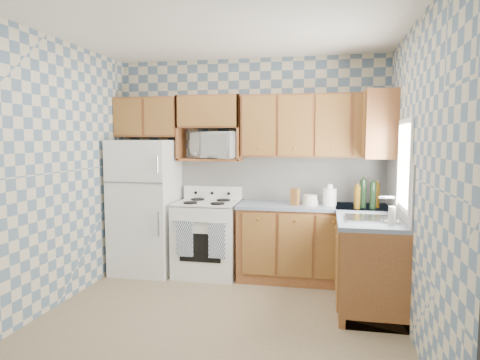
# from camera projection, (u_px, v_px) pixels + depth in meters

# --- Properties ---
(floor) EXTENTS (3.40, 3.40, 0.00)m
(floor) POSITION_uv_depth(u_px,v_px,m) (219.00, 319.00, 4.03)
(floor) COLOR #78654D
(floor) RESTS_ON ground
(back_wall) EXTENTS (3.40, 0.02, 2.70)m
(back_wall) POSITION_uv_depth(u_px,v_px,m) (249.00, 166.00, 5.47)
(back_wall) COLOR slate
(back_wall) RESTS_ON ground
(right_wall) EXTENTS (0.02, 3.20, 2.70)m
(right_wall) POSITION_uv_depth(u_px,v_px,m) (415.00, 180.00, 3.57)
(right_wall) COLOR slate
(right_wall) RESTS_ON ground
(backsplash_back) EXTENTS (2.60, 0.02, 0.56)m
(backsplash_back) POSITION_uv_depth(u_px,v_px,m) (280.00, 178.00, 5.39)
(backsplash_back) COLOR white
(backsplash_back) RESTS_ON back_wall
(backsplash_right) EXTENTS (0.02, 1.60, 0.56)m
(backsplash_right) POSITION_uv_depth(u_px,v_px,m) (398.00, 187.00, 4.37)
(backsplash_right) COLOR white
(backsplash_right) RESTS_ON right_wall
(refrigerator) EXTENTS (0.75, 0.70, 1.68)m
(refrigerator) POSITION_uv_depth(u_px,v_px,m) (146.00, 206.00, 5.43)
(refrigerator) COLOR white
(refrigerator) RESTS_ON floor
(stove_body) EXTENTS (0.76, 0.65, 0.90)m
(stove_body) POSITION_uv_depth(u_px,v_px,m) (207.00, 239.00, 5.33)
(stove_body) COLOR white
(stove_body) RESTS_ON floor
(cooktop) EXTENTS (0.76, 0.65, 0.02)m
(cooktop) POSITION_uv_depth(u_px,v_px,m) (207.00, 203.00, 5.29)
(cooktop) COLOR silver
(cooktop) RESTS_ON stove_body
(backguard) EXTENTS (0.76, 0.08, 0.17)m
(backguard) POSITION_uv_depth(u_px,v_px,m) (213.00, 193.00, 5.54)
(backguard) COLOR white
(backguard) RESTS_ON cooktop
(dish_towel_left) EXTENTS (0.20, 0.02, 0.42)m
(dish_towel_left) POSITION_uv_depth(u_px,v_px,m) (185.00, 239.00, 5.02)
(dish_towel_left) COLOR navy
(dish_towel_left) RESTS_ON stove_body
(dish_towel_right) EXTENTS (0.20, 0.02, 0.42)m
(dish_towel_right) POSITION_uv_depth(u_px,v_px,m) (217.00, 241.00, 4.94)
(dish_towel_right) COLOR navy
(dish_towel_right) RESTS_ON stove_body
(base_cabinets_back) EXTENTS (1.75, 0.60, 0.88)m
(base_cabinets_back) POSITION_uv_depth(u_px,v_px,m) (313.00, 244.00, 5.10)
(base_cabinets_back) COLOR brown
(base_cabinets_back) RESTS_ON floor
(base_cabinets_right) EXTENTS (0.60, 1.60, 0.88)m
(base_cabinets_right) POSITION_uv_depth(u_px,v_px,m) (366.00, 258.00, 4.50)
(base_cabinets_right) COLOR brown
(base_cabinets_right) RESTS_ON floor
(countertop_back) EXTENTS (1.77, 0.63, 0.04)m
(countertop_back) POSITION_uv_depth(u_px,v_px,m) (313.00, 206.00, 5.05)
(countertop_back) COLOR slate
(countertop_back) RESTS_ON base_cabinets_back
(countertop_right) EXTENTS (0.63, 1.60, 0.04)m
(countertop_right) POSITION_uv_depth(u_px,v_px,m) (367.00, 215.00, 4.46)
(countertop_right) COLOR slate
(countertop_right) RESTS_ON base_cabinets_right
(upper_cabinets_back) EXTENTS (1.75, 0.33, 0.74)m
(upper_cabinets_back) POSITION_uv_depth(u_px,v_px,m) (315.00, 126.00, 5.10)
(upper_cabinets_back) COLOR brown
(upper_cabinets_back) RESTS_ON back_wall
(upper_cabinets_fridge) EXTENTS (0.82, 0.33, 0.50)m
(upper_cabinets_fridge) POSITION_uv_depth(u_px,v_px,m) (149.00, 118.00, 5.50)
(upper_cabinets_fridge) COLOR brown
(upper_cabinets_fridge) RESTS_ON back_wall
(upper_cabinets_right) EXTENTS (0.33, 0.70, 0.74)m
(upper_cabinets_right) POSITION_uv_depth(u_px,v_px,m) (379.00, 125.00, 4.78)
(upper_cabinets_right) COLOR brown
(upper_cabinets_right) RESTS_ON right_wall
(microwave_shelf) EXTENTS (0.80, 0.33, 0.03)m
(microwave_shelf) POSITION_uv_depth(u_px,v_px,m) (210.00, 160.00, 5.39)
(microwave_shelf) COLOR brown
(microwave_shelf) RESTS_ON back_wall
(microwave) EXTENTS (0.70, 0.58, 0.34)m
(microwave) POSITION_uv_depth(u_px,v_px,m) (218.00, 145.00, 5.38)
(microwave) COLOR white
(microwave) RESTS_ON microwave_shelf
(sink) EXTENTS (0.48, 0.40, 0.03)m
(sink) POSITION_uv_depth(u_px,v_px,m) (371.00, 219.00, 4.11)
(sink) COLOR #B7B7BC
(sink) RESTS_ON countertop_right
(window) EXTENTS (0.02, 0.66, 0.86)m
(window) POSITION_uv_depth(u_px,v_px,m) (404.00, 165.00, 4.01)
(window) COLOR white
(window) RESTS_ON right_wall
(bottle_0) EXTENTS (0.07, 0.07, 0.32)m
(bottle_0) POSITION_uv_depth(u_px,v_px,m) (363.00, 194.00, 4.80)
(bottle_0) COLOR black
(bottle_0) RESTS_ON countertop_back
(bottle_1) EXTENTS (0.07, 0.07, 0.30)m
(bottle_1) POSITION_uv_depth(u_px,v_px,m) (373.00, 196.00, 4.72)
(bottle_1) COLOR black
(bottle_1) RESTS_ON countertop_back
(bottle_2) EXTENTS (0.07, 0.07, 0.28)m
(bottle_2) POSITION_uv_depth(u_px,v_px,m) (376.00, 196.00, 4.81)
(bottle_2) COLOR #53370B
(bottle_2) RESTS_ON countertop_back
(bottle_3) EXTENTS (0.07, 0.07, 0.26)m
(bottle_3) POSITION_uv_depth(u_px,v_px,m) (357.00, 197.00, 4.74)
(bottle_3) COLOR #53370B
(bottle_3) RESTS_ON countertop_back
(knife_block) EXTENTS (0.11, 0.11, 0.20)m
(knife_block) POSITION_uv_depth(u_px,v_px,m) (295.00, 197.00, 5.02)
(knife_block) COLOR brown
(knife_block) RESTS_ON countertop_back
(electric_kettle) EXTENTS (0.16, 0.16, 0.20)m
(electric_kettle) POSITION_uv_depth(u_px,v_px,m) (330.00, 197.00, 4.99)
(electric_kettle) COLOR white
(electric_kettle) RESTS_ON countertop_back
(food_containers) EXTENTS (0.18, 0.18, 0.12)m
(food_containers) POSITION_uv_depth(u_px,v_px,m) (310.00, 200.00, 5.02)
(food_containers) COLOR beige
(food_containers) RESTS_ON countertop_back
(soap_bottle) EXTENTS (0.06, 0.06, 0.17)m
(soap_bottle) POSITION_uv_depth(u_px,v_px,m) (392.00, 216.00, 3.83)
(soap_bottle) COLOR beige
(soap_bottle) RESTS_ON countertop_right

